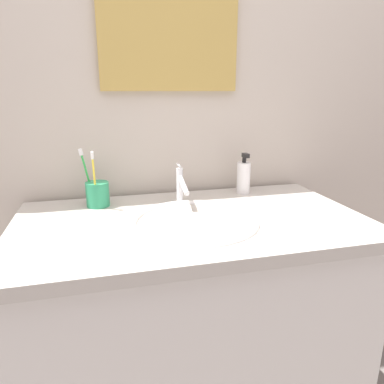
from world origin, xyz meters
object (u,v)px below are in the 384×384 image
at_px(toothbrush_cup, 98,194).
at_px(toothbrush_green, 87,173).
at_px(toothbrush_yellow, 94,176).
at_px(wall_mirror, 169,19).
at_px(faucet, 181,185).
at_px(soap_dispenser, 244,177).

height_order(toothbrush_cup, toothbrush_green, toothbrush_green).
bearing_deg(toothbrush_yellow, toothbrush_green, 115.66).
bearing_deg(toothbrush_green, wall_mirror, 17.35).
xyz_separation_m(toothbrush_green, toothbrush_yellow, (0.03, -0.05, -0.00)).
height_order(faucet, toothbrush_green, toothbrush_green).
relative_size(soap_dispenser, wall_mirror, 0.32).
relative_size(toothbrush_cup, toothbrush_green, 0.44).
xyz_separation_m(faucet, toothbrush_cup, (-0.29, 0.05, -0.03)).
distance_m(toothbrush_yellow, wall_mirror, 0.63).
bearing_deg(wall_mirror, soap_dispenser, -17.93).
distance_m(toothbrush_green, soap_dispenser, 0.60).
bearing_deg(wall_mirror, toothbrush_yellow, -152.53).
bearing_deg(faucet, toothbrush_cup, 170.76).
distance_m(faucet, toothbrush_yellow, 0.30).
distance_m(toothbrush_green, wall_mirror, 0.63).
relative_size(faucet, soap_dispenser, 0.96).
relative_size(faucet, toothbrush_cup, 1.78).
distance_m(faucet, wall_mirror, 0.60).
xyz_separation_m(toothbrush_green, soap_dispenser, (0.60, 0.01, -0.05)).
bearing_deg(faucet, soap_dispenser, 15.74).
bearing_deg(toothbrush_cup, soap_dispenser, 3.01).
bearing_deg(faucet, toothbrush_yellow, 177.89).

